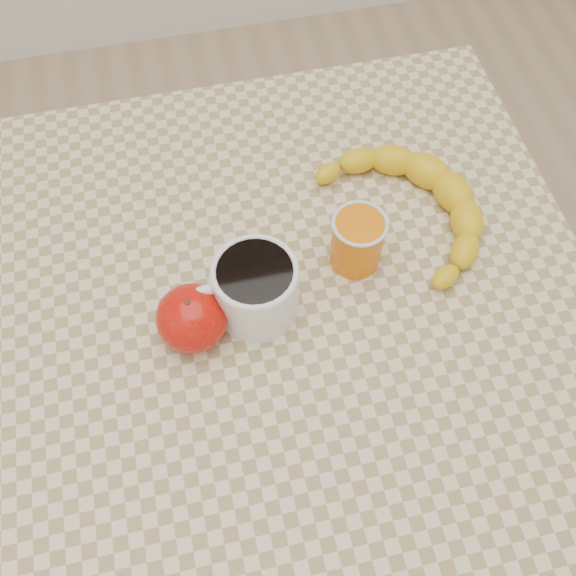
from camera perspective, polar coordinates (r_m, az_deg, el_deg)
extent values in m
plane|color=tan|center=(1.52, 0.00, -14.75)|extent=(3.00, 3.00, 0.00)
cube|color=beige|center=(0.84, 0.00, -1.37)|extent=(0.80, 0.80, 0.04)
cube|color=olive|center=(0.88, 0.00, -2.93)|extent=(0.74, 0.74, 0.06)
cylinder|color=olive|center=(1.19, 22.09, -21.48)|extent=(0.05, 0.05, 0.71)
cylinder|color=olive|center=(1.36, -17.87, 0.86)|extent=(0.05, 0.05, 0.71)
cylinder|color=olive|center=(1.41, 10.91, 6.24)|extent=(0.05, 0.05, 0.71)
cylinder|color=white|center=(0.78, -2.84, -0.15)|extent=(0.11, 0.11, 0.09)
cylinder|color=black|center=(0.74, -2.97, 1.35)|extent=(0.09, 0.09, 0.01)
torus|color=white|center=(0.74, -2.99, 1.50)|extent=(0.10, 0.10, 0.01)
torus|color=white|center=(0.78, -7.12, -1.19)|extent=(0.07, 0.02, 0.07)
cylinder|color=orange|center=(0.82, 6.17, 4.10)|extent=(0.07, 0.07, 0.08)
torus|color=silver|center=(0.79, 6.44, 5.73)|extent=(0.07, 0.07, 0.00)
ellipsoid|color=#9C0605|center=(0.77, -8.54, -2.67)|extent=(0.09, 0.09, 0.08)
cylinder|color=#382311|center=(0.74, -8.87, -1.47)|extent=(0.01, 0.01, 0.01)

